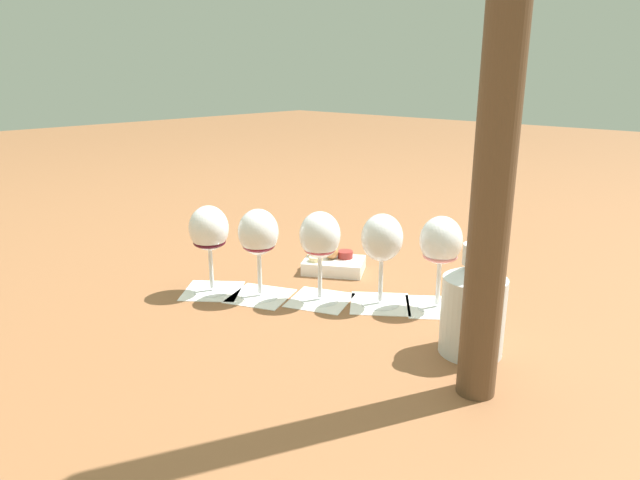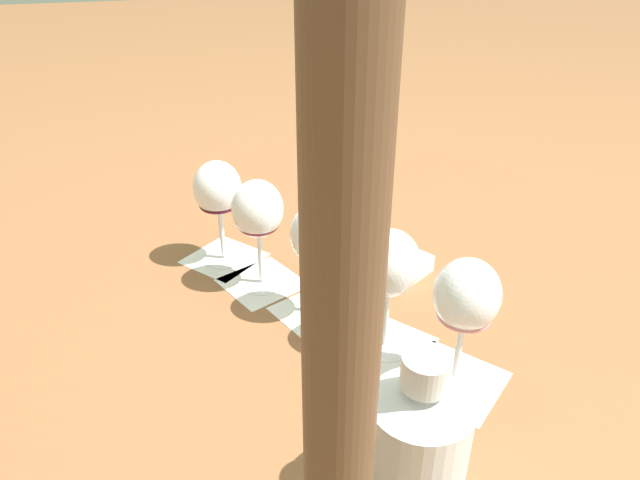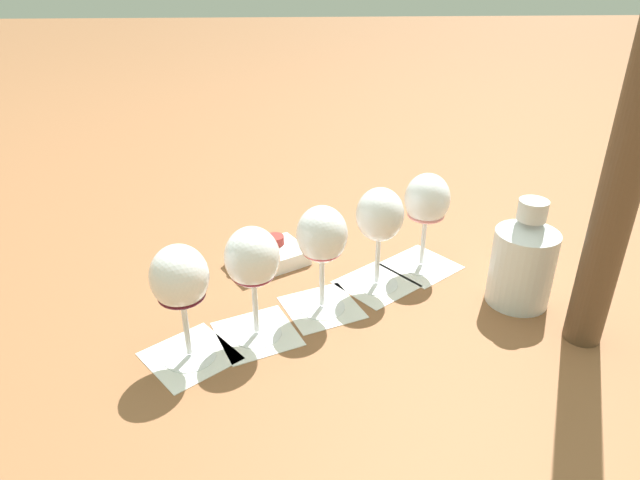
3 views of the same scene
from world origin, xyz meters
The scene contains 14 objects.
ground_plane centered at (0.00, 0.00, 0.00)m, with size 8.00×8.00×0.00m, color brown.
tasting_card_0 centered at (-0.19, -0.13, 0.00)m, with size 0.16×0.16×0.00m.
tasting_card_1 centered at (-0.10, -0.07, 0.00)m, with size 0.16×0.16×0.00m.
tasting_card_2 centered at (0.00, 0.00, 0.00)m, with size 0.15×0.15×0.00m.
tasting_card_3 centered at (0.10, 0.07, 0.00)m, with size 0.15×0.15×0.00m.
tasting_card_4 centered at (0.20, 0.11, 0.00)m, with size 0.16×0.16×0.00m.
wine_glass_0 centered at (-0.19, -0.13, 0.13)m, with size 0.08×0.08×0.18m.
wine_glass_1 centered at (-0.10, -0.07, 0.13)m, with size 0.08×0.08×0.18m.
wine_glass_2 centered at (0.00, 0.00, 0.13)m, with size 0.08×0.08×0.18m.
wine_glass_3 centered at (0.10, 0.07, 0.13)m, with size 0.08×0.08×0.18m.
wine_glass_4 centered at (0.20, 0.11, 0.13)m, with size 0.08×0.08×0.18m.
ceramic_vase centered at (-0.33, -0.01, 0.08)m, with size 0.10×0.10×0.18m.
snack_dish centered at (0.09, -0.15, 0.02)m, with size 0.16×0.15×0.06m.
umbrella_pole centered at (-0.39, 0.10, 0.41)m, with size 0.05×0.05×0.81m.
Camera 1 is at (-0.71, 0.77, 0.44)m, focal length 32.00 mm.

